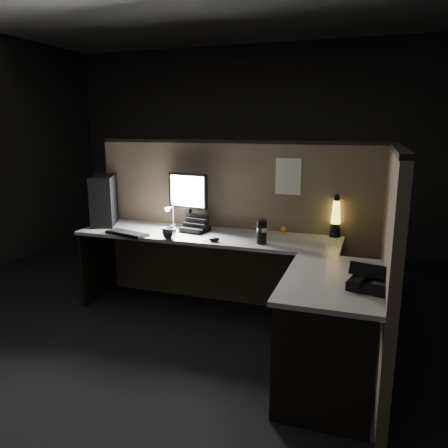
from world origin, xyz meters
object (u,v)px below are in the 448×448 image
(keyboard, at_px, (127,234))
(lava_lamp, at_px, (336,219))
(pc_tower, at_px, (104,200))
(desk_phone, at_px, (372,279))
(monitor, at_px, (188,195))

(keyboard, distance_m, lava_lamp, 1.80)
(keyboard, relative_size, lava_lamp, 1.12)
(pc_tower, height_order, keyboard, pc_tower)
(pc_tower, relative_size, desk_phone, 1.55)
(monitor, relative_size, keyboard, 1.25)
(monitor, height_order, lava_lamp, monitor)
(pc_tower, height_order, monitor, monitor)
(keyboard, relative_size, desk_phone, 1.36)
(monitor, bearing_deg, keyboard, -126.17)
(pc_tower, xyz_separation_m, desk_phone, (2.45, -0.97, -0.17))
(lava_lamp, height_order, desk_phone, lava_lamp)
(monitor, relative_size, desk_phone, 1.70)
(pc_tower, xyz_separation_m, monitor, (0.83, 0.08, 0.07))
(pc_tower, relative_size, lava_lamp, 1.28)
(monitor, height_order, keyboard, monitor)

